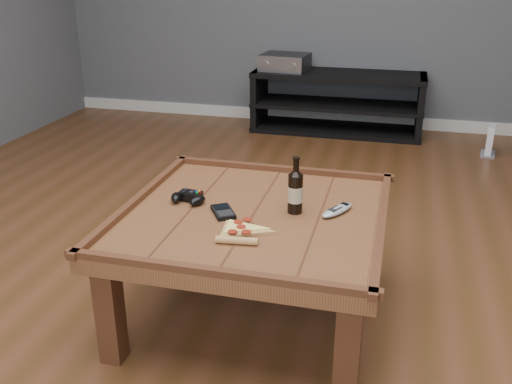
% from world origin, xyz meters
% --- Properties ---
extents(ground, '(6.00, 6.00, 0.00)m').
position_xyz_m(ground, '(0.00, 0.00, 0.00)').
color(ground, '#4C2D15').
rests_on(ground, ground).
extents(baseboard, '(5.00, 0.02, 0.10)m').
position_xyz_m(baseboard, '(0.00, 2.99, 0.05)').
color(baseboard, silver).
rests_on(baseboard, ground).
extents(coffee_table, '(1.03, 1.03, 0.48)m').
position_xyz_m(coffee_table, '(0.00, 0.00, 0.39)').
color(coffee_table, brown).
rests_on(coffee_table, ground).
extents(media_console, '(1.40, 0.45, 0.50)m').
position_xyz_m(media_console, '(0.00, 2.75, 0.25)').
color(media_console, black).
rests_on(media_console, ground).
extents(beer_bottle, '(0.06, 0.06, 0.23)m').
position_xyz_m(beer_bottle, '(0.15, 0.05, 0.54)').
color(beer_bottle, black).
rests_on(beer_bottle, coffee_table).
extents(game_controller, '(0.16, 0.11, 0.04)m').
position_xyz_m(game_controller, '(-0.28, 0.04, 0.47)').
color(game_controller, black).
rests_on(game_controller, coffee_table).
extents(pizza_slice, '(0.19, 0.28, 0.03)m').
position_xyz_m(pizza_slice, '(-0.00, -0.18, 0.46)').
color(pizza_slice, tan).
rests_on(pizza_slice, coffee_table).
extents(smartphone, '(0.13, 0.15, 0.02)m').
position_xyz_m(smartphone, '(-0.11, -0.04, 0.46)').
color(smartphone, black).
rests_on(smartphone, coffee_table).
extents(remote_control, '(0.13, 0.18, 0.03)m').
position_xyz_m(remote_control, '(0.31, 0.08, 0.46)').
color(remote_control, '#9DA4AB').
rests_on(remote_control, coffee_table).
extents(av_receiver, '(0.41, 0.35, 0.13)m').
position_xyz_m(av_receiver, '(-0.45, 2.75, 0.57)').
color(av_receiver, black).
rests_on(av_receiver, media_console).
extents(game_console, '(0.13, 0.20, 0.23)m').
position_xyz_m(game_console, '(1.18, 2.41, 0.10)').
color(game_console, slate).
rests_on(game_console, ground).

